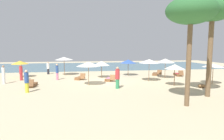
% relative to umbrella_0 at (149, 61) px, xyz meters
% --- Properties ---
extents(ground_plane, '(60.00, 60.00, 0.00)m').
position_rel_umbrella_0_xyz_m(ground_plane, '(-4.94, 0.45, -2.13)').
color(ground_plane, beige).
extents(ocean_water, '(48.00, 16.00, 0.06)m').
position_rel_umbrella_0_xyz_m(ocean_water, '(-4.94, 17.45, -2.10)').
color(ocean_water, slate).
rests_on(ocean_water, ground_plane).
extents(umbrella_0, '(2.14, 2.14, 2.33)m').
position_rel_umbrella_0_xyz_m(umbrella_0, '(0.00, 0.00, 0.00)').
color(umbrella_0, brown).
rests_on(umbrella_0, ground_plane).
extents(umbrella_1, '(2.01, 2.01, 2.04)m').
position_rel_umbrella_0_xyz_m(umbrella_1, '(-1.18, 4.35, -0.32)').
color(umbrella_1, brown).
rests_on(umbrella_1, ground_plane).
extents(umbrella_2, '(2.25, 2.25, 2.34)m').
position_rel_umbrella_0_xyz_m(umbrella_2, '(-9.16, 5.82, 0.03)').
color(umbrella_2, brown).
rests_on(umbrella_2, ground_plane).
extents(umbrella_3, '(2.00, 2.00, 1.99)m').
position_rel_umbrella_0_xyz_m(umbrella_3, '(5.60, -2.34, -0.31)').
color(umbrella_3, olive).
rests_on(umbrella_3, ground_plane).
extents(umbrella_4, '(2.22, 2.22, 2.21)m').
position_rel_umbrella_0_xyz_m(umbrella_4, '(-6.29, -1.19, -0.12)').
color(umbrella_4, olive).
rests_on(umbrella_4, ground_plane).
extents(umbrella_5, '(1.91, 1.91, 1.98)m').
position_rel_umbrella_0_xyz_m(umbrella_5, '(-14.11, 4.75, -0.34)').
color(umbrella_5, olive).
rests_on(umbrella_5, ground_plane).
extents(umbrella_6, '(1.90, 1.90, 1.97)m').
position_rel_umbrella_0_xyz_m(umbrella_6, '(-4.66, 3.08, -0.41)').
color(umbrella_6, brown).
rests_on(umbrella_6, ground_plane).
extents(umbrella_7, '(1.82, 1.82, 2.00)m').
position_rel_umbrella_0_xyz_m(umbrella_7, '(1.49, -2.67, -0.34)').
color(umbrella_7, brown).
rests_on(umbrella_7, ground_plane).
extents(umbrella_8, '(2.14, 2.14, 2.27)m').
position_rel_umbrella_0_xyz_m(umbrella_8, '(2.54, 1.67, -0.09)').
color(umbrella_8, olive).
rests_on(umbrella_8, ground_plane).
extents(lounger_0, '(1.18, 1.76, 0.72)m').
position_rel_umbrella_0_xyz_m(lounger_0, '(-4.03, 0.94, -1.95)').
color(lounger_0, brown).
rests_on(lounger_0, ground_plane).
extents(lounger_1, '(0.83, 1.71, 0.74)m').
position_rel_umbrella_0_xyz_m(lounger_1, '(4.94, 3.22, -1.95)').
color(lounger_1, brown).
rests_on(lounger_1, ground_plane).
extents(lounger_2, '(1.26, 1.73, 0.74)m').
position_rel_umbrella_0_xyz_m(lounger_2, '(2.44, 4.26, -1.96)').
color(lounger_2, brown).
rests_on(lounger_2, ground_plane).
extents(lounger_3, '(1.21, 1.73, 0.75)m').
position_rel_umbrella_0_xyz_m(lounger_3, '(-7.13, 2.33, -1.95)').
color(lounger_3, brown).
rests_on(lounger_3, ground_plane).
extents(lounger_4, '(0.70, 1.67, 0.75)m').
position_rel_umbrella_0_xyz_m(lounger_4, '(-11.41, -1.00, -1.96)').
color(lounger_4, brown).
rests_on(lounger_4, ground_plane).
extents(person_0, '(0.46, 0.46, 1.79)m').
position_rel_umbrella_0_xyz_m(person_0, '(-11.15, -3.39, -1.22)').
color(person_0, yellow).
rests_on(person_0, ground_plane).
extents(person_1, '(0.48, 0.48, 1.72)m').
position_rel_umbrella_0_xyz_m(person_1, '(-13.41, 2.67, -1.26)').
color(person_1, '#BF3338').
rests_on(person_1, ground_plane).
extents(person_2, '(0.48, 0.48, 1.67)m').
position_rel_umbrella_0_xyz_m(person_2, '(-11.39, 7.20, -1.29)').
color(person_2, '#26262D').
rests_on(person_2, ground_plane).
extents(person_3, '(0.40, 0.40, 1.89)m').
position_rel_umbrella_0_xyz_m(person_3, '(-3.88, -2.97, -1.18)').
color(person_3, '#338C59').
rests_on(person_3, ground_plane).
extents(person_4, '(0.35, 0.35, 1.77)m').
position_rel_umbrella_0_xyz_m(person_4, '(-9.60, 2.40, -1.22)').
color(person_4, '#D17299').
rests_on(person_4, ground_plane).
extents(person_5, '(0.33, 0.33, 1.82)m').
position_rel_umbrella_0_xyz_m(person_5, '(-14.42, 0.78, -1.19)').
color(person_5, white).
rests_on(person_5, ground_plane).
extents(palm_0, '(2.92, 2.92, 6.91)m').
position_rel_umbrella_0_xyz_m(palm_0, '(2.08, -6.59, 3.83)').
color(palm_0, brown).
rests_on(palm_0, ground_plane).
extents(palm_2, '(2.88, 2.88, 6.41)m').
position_rel_umbrella_0_xyz_m(palm_2, '(-0.60, -8.43, 3.40)').
color(palm_2, brown).
rests_on(palm_2, ground_plane).
extents(dog, '(0.77, 0.59, 0.36)m').
position_rel_umbrella_0_xyz_m(dog, '(3.46, -3.86, -1.94)').
color(dog, olive).
rests_on(dog, ground_plane).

